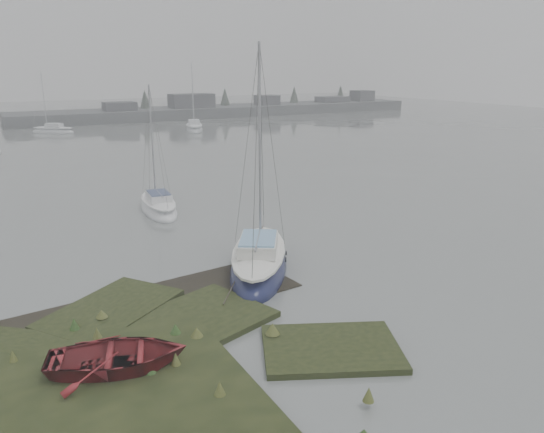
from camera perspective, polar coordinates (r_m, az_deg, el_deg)
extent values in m
plane|color=slate|center=(41.67, -19.27, 5.19)|extent=(160.00, 160.00, 0.00)
cube|color=#4C4F51|center=(79.83, -4.75, 11.22)|extent=(60.00, 8.00, 1.60)
cube|color=#424247|center=(73.66, -16.05, 10.89)|extent=(4.00, 3.00, 2.20)
cube|color=#424247|center=(76.53, -8.64, 11.79)|extent=(6.00, 3.00, 3.00)
cube|color=#424247|center=(81.53, -0.54, 12.04)|extent=(3.00, 3.00, 2.50)
cube|color=#424247|center=(87.89, 6.50, 12.06)|extent=(5.00, 3.00, 2.00)
cube|color=#424247|center=(91.47, 9.65, 12.35)|extent=(3.00, 3.00, 2.80)
cone|color=#384238|center=(76.53, -13.49, 11.84)|extent=(2.00, 2.00, 3.50)
cone|color=#384238|center=(80.62, -5.08, 12.40)|extent=(2.00, 2.00, 3.50)
cone|color=#384238|center=(86.21, 2.40, 12.67)|extent=(2.00, 2.00, 3.50)
cone|color=#384238|center=(91.21, 7.35, 12.74)|extent=(2.00, 2.00, 3.50)
ellipsoid|color=#14193C|center=(19.30, -1.41, -5.47)|extent=(4.90, 6.21, 1.47)
ellipsoid|color=silver|center=(19.09, -1.42, -3.83)|extent=(4.15, 5.34, 0.42)
cube|color=silver|center=(18.72, -1.49, -3.05)|extent=(2.20, 2.46, 0.43)
cube|color=#76A4C9|center=(18.65, -1.49, -2.34)|extent=(2.04, 2.26, 0.07)
cylinder|color=#939399|center=(18.93, -1.32, 7.80)|extent=(0.10, 0.10, 6.94)
cylinder|color=#939399|center=(18.48, -1.53, -2.51)|extent=(1.35, 2.10, 0.08)
ellipsoid|color=silver|center=(27.50, -12.09, 0.71)|extent=(2.03, 4.92, 1.16)
ellipsoid|color=silver|center=(27.39, -12.14, 1.65)|extent=(1.66, 4.28, 0.33)
cube|color=silver|center=(27.12, -12.09, 2.14)|extent=(1.18, 1.74, 0.34)
cube|color=navy|center=(27.08, -12.12, 2.53)|extent=(1.10, 1.59, 0.05)
cylinder|color=#939399|center=(27.42, -12.77, 7.97)|extent=(0.08, 0.08, 5.48)
cylinder|color=#939399|center=(26.95, -12.06, 2.47)|extent=(0.25, 1.91, 0.06)
ellipsoid|color=#9DA3A6|center=(61.33, -8.35, 9.21)|extent=(3.58, 6.01, 1.39)
ellipsoid|color=white|center=(61.27, -8.37, 9.72)|extent=(3.00, 5.20, 0.39)
cube|color=white|center=(60.99, -8.38, 10.02)|extent=(1.78, 2.24, 0.41)
cube|color=silver|center=(60.97, -8.38, 10.23)|extent=(1.65, 2.06, 0.07)
cylinder|color=#939399|center=(61.73, -8.54, 13.07)|extent=(0.09, 0.09, 6.53)
cylinder|color=#939399|center=(60.80, -8.38, 10.22)|extent=(0.79, 2.19, 0.07)
ellipsoid|color=#B7BBC1|center=(63.27, -22.49, 8.37)|extent=(4.83, 4.34, 1.19)
ellipsoid|color=white|center=(63.22, -22.53, 8.79)|extent=(4.14, 3.69, 0.34)
cube|color=white|center=(63.08, -22.40, 9.07)|extent=(1.97, 1.88, 0.35)
cube|color=silver|center=(63.06, -22.42, 9.24)|extent=(1.82, 1.73, 0.06)
cylinder|color=#939399|center=(63.31, -23.32, 11.51)|extent=(0.08, 0.08, 5.61)
cylinder|color=#939399|center=(62.98, -22.31, 9.25)|extent=(1.57, 1.28, 0.06)
imported|color=maroon|center=(13.43, -16.26, -14.19)|extent=(3.77, 3.17, 0.67)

